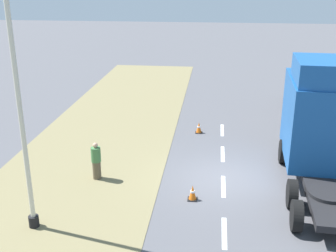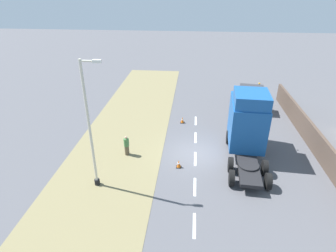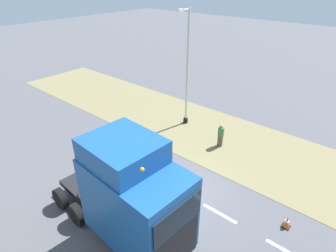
# 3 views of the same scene
# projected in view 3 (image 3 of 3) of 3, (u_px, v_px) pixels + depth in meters

# --- Properties ---
(ground_plane) EXTENTS (120.00, 120.00, 0.00)m
(ground_plane) POSITION_uv_depth(u_px,v_px,m) (178.00, 190.00, 14.66)
(ground_plane) COLOR #515156
(ground_plane) RESTS_ON ground
(grass_verge) EXTENTS (7.00, 44.00, 0.01)m
(grass_verge) POSITION_uv_depth(u_px,v_px,m) (234.00, 143.00, 18.67)
(grass_verge) COLOR olive
(grass_verge) RESTS_ON ground
(lane_markings) EXTENTS (0.16, 14.60, 0.00)m
(lane_markings) POSITION_uv_depth(u_px,v_px,m) (168.00, 184.00, 15.05)
(lane_markings) COLOR white
(lane_markings) RESTS_ON ground
(lorry_cab) EXTENTS (2.95, 7.53, 5.07)m
(lorry_cab) POSITION_uv_depth(u_px,v_px,m) (132.00, 198.00, 10.65)
(lorry_cab) COLOR black
(lorry_cab) RESTS_ON ground
(lamp_post) EXTENTS (1.29, 0.34, 8.10)m
(lamp_post) POSITION_uv_depth(u_px,v_px,m) (187.00, 75.00, 19.39)
(lamp_post) COLOR black
(lamp_post) RESTS_ON ground
(pedestrian) EXTENTS (0.39, 0.39, 1.57)m
(pedestrian) POSITION_uv_depth(u_px,v_px,m) (221.00, 136.00, 18.05)
(pedestrian) COLOR brown
(pedestrian) RESTS_ON ground
(traffic_cone_lead) EXTENTS (0.36, 0.36, 0.58)m
(traffic_cone_lead) POSITION_uv_depth(u_px,v_px,m) (165.00, 162.00, 16.35)
(traffic_cone_lead) COLOR black
(traffic_cone_lead) RESTS_ON ground
(traffic_cone_trailing) EXTENTS (0.36, 0.36, 0.58)m
(traffic_cone_trailing) POSITION_uv_depth(u_px,v_px,m) (287.00, 222.00, 12.42)
(traffic_cone_trailing) COLOR black
(traffic_cone_trailing) RESTS_ON ground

